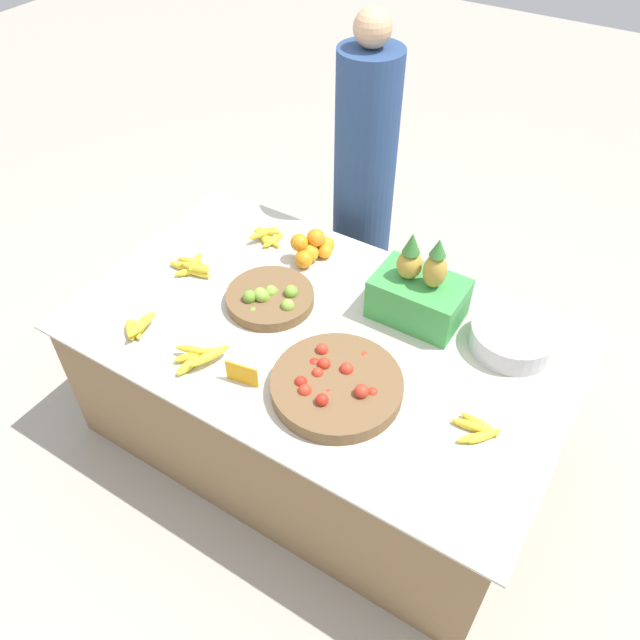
# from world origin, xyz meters

# --- Properties ---
(ground_plane) EXTENTS (12.00, 12.00, 0.00)m
(ground_plane) POSITION_xyz_m (0.00, 0.00, 0.00)
(ground_plane) COLOR #ADA599
(market_table) EXTENTS (1.89, 1.14, 0.66)m
(market_table) POSITION_xyz_m (0.00, 0.00, 0.33)
(market_table) COLOR olive
(market_table) RESTS_ON ground_plane
(lime_bowl) EXTENTS (0.35, 0.35, 0.09)m
(lime_bowl) POSITION_xyz_m (-0.25, 0.02, 0.68)
(lime_bowl) COLOR brown
(lime_bowl) RESTS_ON market_table
(tomato_basket) EXTENTS (0.46, 0.46, 0.10)m
(tomato_basket) POSITION_xyz_m (0.21, -0.23, 0.69)
(tomato_basket) COLOR brown
(tomato_basket) RESTS_ON market_table
(orange_pile) EXTENTS (0.15, 0.21, 0.13)m
(orange_pile) POSITION_xyz_m (-0.26, 0.35, 0.71)
(orange_pile) COLOR orange
(orange_pile) RESTS_ON market_table
(metal_bowl) EXTENTS (0.31, 0.31, 0.09)m
(metal_bowl) POSITION_xyz_m (0.65, 0.30, 0.70)
(metal_bowl) COLOR #B7B7BF
(metal_bowl) RESTS_ON market_table
(price_sign) EXTENTS (0.12, 0.03, 0.09)m
(price_sign) POSITION_xyz_m (-0.09, -0.37, 0.70)
(price_sign) COLOR orange
(price_sign) RESTS_ON market_table
(produce_crate) EXTENTS (0.34, 0.23, 0.39)m
(produce_crate) POSITION_xyz_m (0.28, 0.27, 0.77)
(produce_crate) COLOR green
(produce_crate) RESTS_ON market_table
(banana_bunch_front_left) EXTENTS (0.13, 0.15, 0.06)m
(banana_bunch_front_left) POSITION_xyz_m (-0.58, -0.38, 0.68)
(banana_bunch_front_left) COLOR yellow
(banana_bunch_front_left) RESTS_ON market_table
(banana_bunch_back_center) EXTENTS (0.21, 0.16, 0.06)m
(banana_bunch_back_center) POSITION_xyz_m (-0.64, 0.01, 0.68)
(banana_bunch_back_center) COLOR yellow
(banana_bunch_back_center) RESTS_ON market_table
(banana_bunch_front_right) EXTENTS (0.17, 0.14, 0.03)m
(banana_bunch_front_right) POSITION_xyz_m (0.69, -0.13, 0.67)
(banana_bunch_front_right) COLOR yellow
(banana_bunch_front_right) RESTS_ON market_table
(banana_bunch_middle_left) EXTENTS (0.18, 0.14, 0.06)m
(banana_bunch_middle_left) POSITION_xyz_m (-0.50, 0.35, 0.68)
(banana_bunch_middle_left) COLOR yellow
(banana_bunch_middle_left) RESTS_ON market_table
(banana_bunch_middle_right) EXTENTS (0.19, 0.20, 0.06)m
(banana_bunch_middle_right) POSITION_xyz_m (-0.28, -0.38, 0.68)
(banana_bunch_middle_right) COLOR yellow
(banana_bunch_middle_right) RESTS_ON market_table
(vendor_person) EXTENTS (0.28, 0.28, 1.55)m
(vendor_person) POSITION_xyz_m (-0.28, 0.84, 0.72)
(vendor_person) COLOR navy
(vendor_person) RESTS_ON ground_plane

